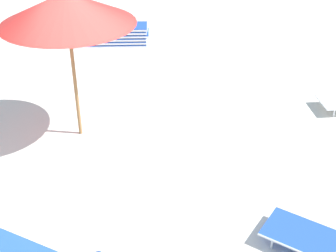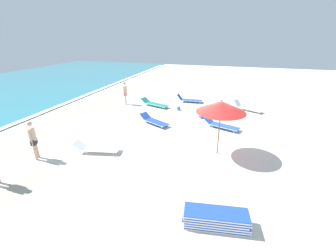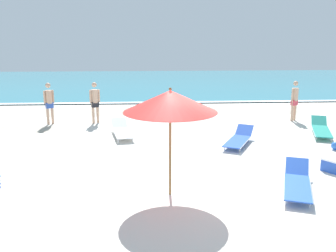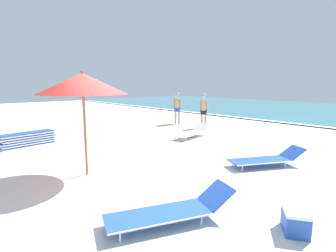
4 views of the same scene
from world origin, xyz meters
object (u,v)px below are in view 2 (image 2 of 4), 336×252
beach_umbrella (221,107)px  beachgoer_wading_adult (33,138)px  sun_lounger_beside_umbrella (189,99)px  sun_lounger_near_water_left (154,121)px  beach_ball (179,108)px  beachgoer_shoreline_child (125,92)px  sun_lounger_under_umbrella (221,125)px  lounger_stack (216,219)px  sun_lounger_mid_beach_pair_a (155,104)px  cooler_box (203,115)px  sun_lounger_near_water_right (97,148)px  sun_lounger_mid_beach_solo (247,108)px

beach_umbrella → beachgoer_wading_adult: 8.15m
sun_lounger_beside_umbrella → sun_lounger_near_water_left: size_ratio=0.94×
beachgoer_wading_adult → beach_ball: (8.42, -4.35, -0.86)m
beachgoer_shoreline_child → sun_lounger_under_umbrella: bearing=-144.9°
lounger_stack → beach_ball: bearing=11.7°
sun_lounger_under_umbrella → sun_lounger_mid_beach_pair_a: sun_lounger_under_umbrella is taller
beach_ball → cooler_box: size_ratio=0.46×
sun_lounger_under_umbrella → cooler_box: (1.48, 1.24, -0.02)m
sun_lounger_beside_umbrella → beachgoer_shoreline_child: beachgoer_shoreline_child is taller
sun_lounger_near_water_right → beachgoer_wading_adult: beachgoer_wading_adult is taller
lounger_stack → cooler_box: lounger_stack is taller
sun_lounger_mid_beach_solo → sun_lounger_under_umbrella: bearing=-173.8°
sun_lounger_mid_beach_pair_a → cooler_box: size_ratio=3.96×
lounger_stack → sun_lounger_near_water_left: bearing=24.2°
sun_lounger_beside_umbrella → beachgoer_wading_adult: beachgoer_wading_adult is taller
sun_lounger_near_water_left → beachgoer_wading_adult: (-5.37, 3.55, 0.79)m
beach_umbrella → cooler_box: bearing=15.6°
beach_umbrella → cooler_box: 5.19m
lounger_stack → sun_lounger_near_water_left: size_ratio=0.91×
sun_lounger_near_water_right → cooler_box: bearing=-45.4°
sun_lounger_near_water_right → sun_lounger_beside_umbrella: bearing=-26.0°
beach_umbrella → lounger_stack: size_ratio=1.30×
sun_lounger_beside_umbrella → sun_lounger_near_water_right: size_ratio=0.95×
beachgoer_wading_adult → sun_lounger_near_water_left: bearing=-57.3°
lounger_stack → beachgoer_shoreline_child: beachgoer_shoreline_child is taller
sun_lounger_under_umbrella → beachgoer_wading_adult: (-5.85, 7.53, 0.79)m
sun_lounger_mid_beach_solo → beach_ball: sun_lounger_mid_beach_solo is taller
sun_lounger_mid_beach_solo → beachgoer_shoreline_child: size_ratio=1.18×
lounger_stack → cooler_box: size_ratio=3.22×
sun_lounger_under_umbrella → beachgoer_wading_adult: 9.57m
beachgoer_shoreline_child → cooler_box: size_ratio=2.89×
sun_lounger_beside_umbrella → beachgoer_shoreline_child: (-2.01, 4.63, 0.78)m
beach_umbrella → beachgoer_wading_adult: beach_umbrella is taller
sun_lounger_beside_umbrella → sun_lounger_near_water_right: (-9.40, 2.46, -0.01)m
sun_lounger_near_water_right → lounger_stack: bearing=-128.0°
beach_umbrella → cooler_box: size_ratio=4.20×
sun_lounger_near_water_right → cooler_box: sun_lounger_near_water_right is taller
sun_lounger_near_water_left → beachgoer_shoreline_child: beachgoer_shoreline_child is taller
sun_lounger_mid_beach_solo → sun_lounger_near_water_right: bearing=169.1°
beach_ball → cooler_box: bearing=-119.3°
lounger_stack → sun_lounger_near_water_left: 8.22m
sun_lounger_mid_beach_solo → lounger_stack: bearing=-157.8°
beach_umbrella → sun_lounger_near_water_left: bearing=56.8°
cooler_box → sun_lounger_near_water_right: bearing=-158.9°
sun_lounger_under_umbrella → sun_lounger_mid_beach_solo: (3.89, -1.58, 0.01)m
sun_lounger_under_umbrella → cooler_box: 1.92m
beach_ball → sun_lounger_mid_beach_solo: bearing=-74.6°
sun_lounger_near_water_left → sun_lounger_under_umbrella: bearing=-55.7°
sun_lounger_near_water_left → cooler_box: bearing=-27.1°
beach_umbrella → beachgoer_shoreline_child: 9.68m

